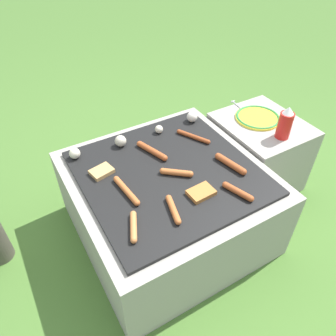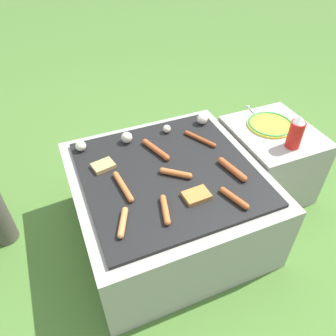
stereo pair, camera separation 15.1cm
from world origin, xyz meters
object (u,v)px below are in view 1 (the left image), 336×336
plate_colorful (258,117)px  condiment_bottle (285,123)px  sausage_front_center (177,173)px  fork_utensil (241,108)px

plate_colorful → condiment_bottle: (-0.01, -0.20, 0.08)m
condiment_bottle → sausage_front_center: bearing=177.7°
sausage_front_center → plate_colorful: (0.65, 0.17, -0.01)m
plate_colorful → fork_utensil: bearing=95.2°
plate_colorful → condiment_bottle: size_ratio=1.41×
sausage_front_center → fork_utensil: (0.63, 0.31, -0.01)m
sausage_front_center → condiment_bottle: size_ratio=0.71×
condiment_bottle → fork_utensil: size_ratio=0.89×
plate_colorful → fork_utensil: 0.13m
plate_colorful → condiment_bottle: bearing=-93.1°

